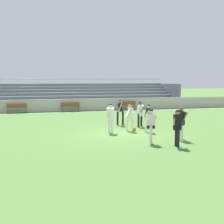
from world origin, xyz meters
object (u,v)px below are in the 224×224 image
object	(u,v)px
player_white_pressing_high	(151,123)
player_white_dropping_back	(130,115)
player_white_wide_right	(111,116)
player_dark_trailing_run	(181,120)
bench_near_bin	(127,105)
player_dark_wide_left	(149,116)
soccer_ball	(134,129)
player_white_challenging	(140,112)
bench_far_right	(17,107)
bench_far_left	(70,106)
player_dark_overlapping	(120,110)
bleacher_stand	(84,95)
player_dark_on_ball	(177,125)

from	to	relation	value
player_white_pressing_high	player_white_dropping_back	size ratio (longest dim) A/B	1.03
player_white_wide_right	player_dark_trailing_run	distance (m)	4.06
bench_near_bin	player_dark_wide_left	bearing A→B (deg)	-102.51
player_dark_wide_left	soccer_ball	bearing A→B (deg)	133.71
player_white_challenging	player_white_wide_right	bearing A→B (deg)	-144.33
bench_near_bin	bench_far_right	world-z (taller)	same
bench_far_left	player_white_dropping_back	world-z (taller)	player_white_dropping_back
player_dark_overlapping	player_white_challenging	distance (m)	1.46
player_dark_wide_left	soccer_ball	distance (m)	1.24
player_white_pressing_high	player_dark_wide_left	bearing A→B (deg)	70.07
bleacher_stand	bench_near_bin	world-z (taller)	bleacher_stand
player_dark_overlapping	soccer_ball	size ratio (longest dim) A/B	7.78
bench_far_left	player_dark_trailing_run	size ratio (longest dim) A/B	1.08
bench_near_bin	player_dark_trailing_run	distance (m)	15.15
player_dark_trailing_run	player_white_dropping_back	size ratio (longest dim) A/B	1.04
bench_far_right	player_dark_on_ball	bearing A→B (deg)	-65.14
bench_near_bin	player_white_wide_right	xyz separation A→B (m)	(-4.95, -12.18, 0.46)
bench_near_bin	player_white_wide_right	distance (m)	13.15
player_dark_on_ball	player_white_challenging	xyz separation A→B (m)	(0.43, 5.97, -0.04)
bleacher_stand	player_white_pressing_high	size ratio (longest dim) A/B	12.41
bench_far_left	player_dark_on_ball	bearing A→B (deg)	-80.53
bench_far_left	player_white_pressing_high	xyz separation A→B (m)	(1.85, -15.47, 0.44)
player_white_dropping_back	bleacher_stand	bearing A→B (deg)	89.61
bleacher_stand	player_white_dropping_back	distance (m)	16.20
player_white_pressing_high	bleacher_stand	bearing A→B (deg)	89.19
player_white_wide_right	player_white_dropping_back	size ratio (longest dim) A/B	1.04
player_white_pressing_high	soccer_ball	world-z (taller)	player_white_pressing_high
player_dark_wide_left	soccer_ball	size ratio (longest dim) A/B	7.33
bench_far_left	player_white_challenging	bearing A→B (deg)	-73.14
player_white_challenging	player_white_pressing_high	bearing A→B (deg)	-104.69
player_dark_wide_left	bench_near_bin	bearing A→B (deg)	77.49
bench_near_bin	player_white_wide_right	world-z (taller)	player_white_wide_right
player_dark_on_ball	player_white_pressing_high	xyz separation A→B (m)	(-0.89, 0.94, -0.02)
player_dark_on_ball	player_dark_overlapping	size ratio (longest dim) A/B	0.99
bench_far_right	player_dark_trailing_run	world-z (taller)	player_dark_trailing_run
bleacher_stand	bench_near_bin	bearing A→B (deg)	-50.99
player_dark_wide_left	player_white_challenging	bearing A→B (deg)	83.65
player_dark_wide_left	player_dark_overlapping	size ratio (longest dim) A/B	0.94
player_white_wide_right	player_dark_overlapping	xyz separation A→B (m)	(1.40, 2.78, 0.02)
player_white_wide_right	player_white_challenging	world-z (taller)	player_white_wide_right
player_dark_trailing_run	bench_far_right	bearing A→B (deg)	119.59
player_dark_overlapping	player_white_dropping_back	world-z (taller)	player_dark_overlapping
bleacher_stand	player_dark_overlapping	bearing A→B (deg)	-89.92
bench_far_left	player_white_dropping_back	size ratio (longest dim) A/B	1.12
bench_near_bin	bench_far_right	xyz separation A→B (m)	(-10.57, 0.00, 0.00)
bench_near_bin	player_white_challenging	distance (m)	10.75
player_dark_wide_left	player_white_dropping_back	world-z (taller)	player_dark_wide_left
bench_near_bin	bench_far_left	world-z (taller)	same
player_white_dropping_back	player_dark_wide_left	bearing A→B (deg)	-35.79
bench_far_right	soccer_ball	xyz separation A→B (m)	(7.18, -11.79, -0.44)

